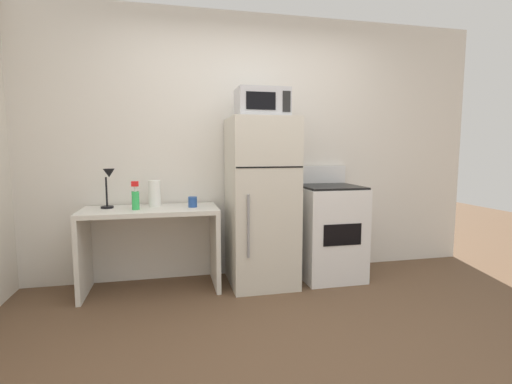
{
  "coord_description": "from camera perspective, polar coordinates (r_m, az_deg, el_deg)",
  "views": [
    {
      "loc": [
        -0.77,
        -2.07,
        1.27
      ],
      "look_at": [
        -0.04,
        1.1,
        0.9
      ],
      "focal_mm": 26.31,
      "sensor_mm": 36.0,
      "label": 1
    }
  ],
  "objects": [
    {
      "name": "wall_back_white",
      "position": [
        3.85,
        -1.38,
        6.91
      ],
      "size": [
        5.0,
        0.1,
        2.6
      ],
      "primitive_type": "cube",
      "color": "silver",
      "rests_on": "ground"
    },
    {
      "name": "microwave",
      "position": [
        3.49,
        0.9,
        13.35
      ],
      "size": [
        0.46,
        0.35,
        0.26
      ],
      "color": "#B7B7BC",
      "rests_on": "refrigerator"
    },
    {
      "name": "oven_range",
      "position": [
        3.82,
        11.0,
        -5.82
      ],
      "size": [
        0.58,
        0.61,
        1.1
      ],
      "color": "white",
      "rests_on": "ground"
    },
    {
      "name": "desk",
      "position": [
        3.52,
        -15.66,
        -6.01
      ],
      "size": [
        1.19,
        0.54,
        0.75
      ],
      "color": "silver",
      "rests_on": "ground"
    },
    {
      "name": "spray_bottle",
      "position": [
        3.42,
        -17.85,
        -0.94
      ],
      "size": [
        0.06,
        0.06,
        0.25
      ],
      "color": "green",
      "rests_on": "desk"
    },
    {
      "name": "ground_plane",
      "position": [
        2.55,
        7.1,
        -23.48
      ],
      "size": [
        12.0,
        12.0,
        0.0
      ],
      "primitive_type": "plane",
      "color": "brown"
    },
    {
      "name": "desk_lamp",
      "position": [
        3.56,
        -21.52,
        1.5
      ],
      "size": [
        0.14,
        0.12,
        0.35
      ],
      "color": "black",
      "rests_on": "desk"
    },
    {
      "name": "refrigerator",
      "position": [
        3.52,
        0.79,
        -1.56
      ],
      "size": [
        0.6,
        0.66,
        1.56
      ],
      "color": "beige",
      "rests_on": "ground"
    },
    {
      "name": "coffee_mug",
      "position": [
        3.46,
        -9.61,
        -1.49
      ],
      "size": [
        0.08,
        0.08,
        0.09
      ],
      "primitive_type": "cylinder",
      "color": "#264C99",
      "rests_on": "desk"
    },
    {
      "name": "paper_towel_roll",
      "position": [
        3.57,
        -15.17,
        -0.2
      ],
      "size": [
        0.11,
        0.11,
        0.24
      ],
      "primitive_type": "cylinder",
      "color": "white",
      "rests_on": "desk"
    }
  ]
}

